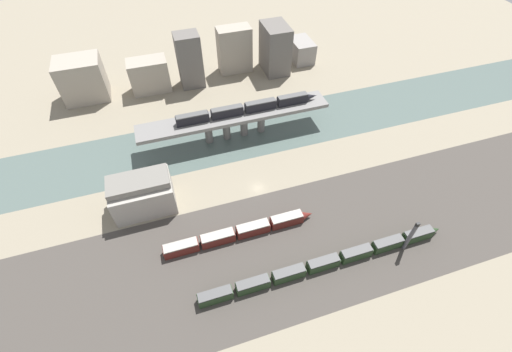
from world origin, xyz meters
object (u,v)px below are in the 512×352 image
Objects in this scene: train_on_bridge at (248,108)px; warehouse_building at (142,194)px; train_yard_mid at (240,232)px; train_yard_near at (327,262)px; signal_tower at (410,236)px.

warehouse_building is (-41.04, -23.95, -5.93)m from train_on_bridge.
train_on_bridge reaches higher than train_yard_mid.
warehouse_building is at bearing -149.74° from train_on_bridge.
train_on_bridge is 61.36m from train_yard_near.
signal_tower is (23.80, -1.70, 4.32)m from train_yard_near.
signal_tower is (43.97, -18.31, 4.33)m from train_yard_mid.
train_yard_near is at bearing 175.91° from signal_tower.
warehouse_building is at bearing 141.40° from train_yard_near.
train_on_bridge is 1.17× the size of train_yard_mid.
warehouse_building reaches higher than train_yard_near.
train_yard_near is at bearing -39.46° from train_yard_mid.
train_on_bridge reaches higher than warehouse_building.
train_yard_mid is at bearing -109.65° from train_on_bridge.
signal_tower reaches higher than train_yard_mid.
train_yard_near is 58.50m from warehouse_building.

